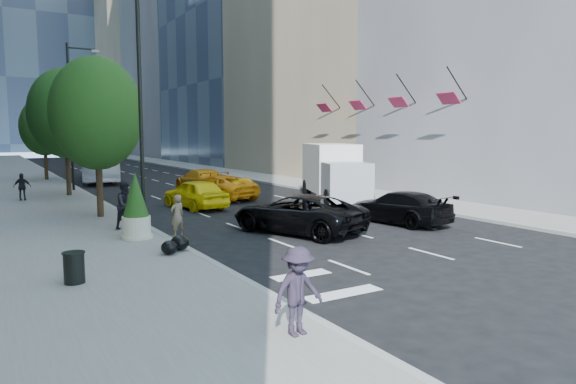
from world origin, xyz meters
TOP-DOWN VIEW (x-y plane):
  - ground at (0.00, 0.00)m, footprint 160.00×160.00m
  - sidewalk_left at (-9.00, 30.00)m, footprint 6.00×120.00m
  - sidewalk_right at (10.00, 30.00)m, footprint 4.00×120.00m
  - tower_right_far at (22.00, 98.00)m, footprint 20.00×24.00m
  - lamp_near at (-6.32, 4.00)m, footprint 2.13×0.22m
  - lamp_far at (-6.32, 22.00)m, footprint 2.13×0.22m
  - tree_near at (-7.20, 9.00)m, footprint 4.20×4.20m
  - tree_mid at (-7.20, 19.00)m, footprint 4.50×4.50m
  - tree_far at (-7.20, 32.00)m, footprint 3.90×3.90m
  - traffic_signal at (-6.40, 40.00)m, footprint 2.48×0.53m
  - facade_flags at (10.64, 10.00)m, footprint 1.85×13.30m
  - skateboarder at (-5.60, 2.63)m, footprint 0.68×0.55m
  - black_sedan_lincoln at (-0.89, 1.46)m, footprint 4.55×6.32m
  - black_sedan_mercedes at (4.20, 1.00)m, footprint 2.77×5.32m
  - taxi_a at (-2.00, 10.23)m, footprint 2.55×4.92m
  - taxi_b at (1.75, 13.11)m, footprint 1.67×3.99m
  - taxi_c at (0.50, 13.00)m, footprint 3.92×5.93m
  - taxi_d at (1.20, 17.64)m, footprint 2.33×5.57m
  - city_bus at (-3.20, 30.20)m, footprint 4.58×11.96m
  - box_truck at (6.33, 8.89)m, footprint 4.94×7.57m
  - pedestrian_a at (-6.90, 5.18)m, footprint 1.18×1.09m
  - pedestrian_b at (-9.94, 17.48)m, footprint 1.00×0.58m
  - pedestrian_c at (-6.80, -8.00)m, footprint 1.19×0.76m
  - trash_can at (-9.98, -2.05)m, footprint 0.53×0.53m
  - planter_shrub at (-7.06, 3.00)m, footprint 1.04×1.04m
  - garbage_bags at (-6.55, 0.04)m, footprint 1.05×1.01m

SIDE VIEW (x-z plane):
  - ground at x=0.00m, z-range 0.00..0.00m
  - sidewalk_left at x=-9.00m, z-range 0.00..0.15m
  - sidewalk_right at x=10.00m, z-range 0.00..0.15m
  - garbage_bags at x=-6.55m, z-range 0.14..0.66m
  - trash_can at x=-9.98m, z-range 0.15..0.95m
  - taxi_b at x=1.75m, z-range 0.00..1.28m
  - black_sedan_mercedes at x=4.20m, z-range 0.00..1.47m
  - taxi_c at x=0.50m, z-range 0.00..1.51m
  - black_sedan_lincoln at x=-0.89m, z-range 0.00..1.60m
  - taxi_a at x=-2.00m, z-range 0.00..1.60m
  - taxi_d at x=1.20m, z-range 0.00..1.61m
  - skateboarder at x=-5.60m, z-range 0.00..1.62m
  - pedestrian_b at x=-9.94m, z-range 0.15..1.75m
  - pedestrian_c at x=-6.80m, z-range 0.15..1.89m
  - pedestrian_a at x=-6.90m, z-range 0.15..2.11m
  - planter_shrub at x=-7.06m, z-range 0.09..2.59m
  - city_bus at x=-3.20m, z-range 0.00..3.25m
  - box_truck at x=6.33m, z-range 0.03..3.44m
  - traffic_signal at x=-6.40m, z-range 1.63..6.83m
  - tree_far at x=-7.20m, z-range 1.16..8.09m
  - tree_near at x=-7.20m, z-range 1.24..8.70m
  - tree_mid at x=-7.20m, z-range 1.32..9.31m
  - lamp_near at x=-6.32m, z-range 0.81..10.81m
  - lamp_far at x=-6.32m, z-range 0.81..10.81m
  - facade_flags at x=10.64m, z-range 5.16..7.21m
  - tower_right_far at x=22.00m, z-range 0.00..50.00m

